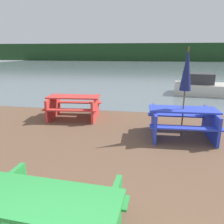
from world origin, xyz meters
TOP-DOWN VIEW (x-y plane):
  - water at (0.00, 32.39)m, footprint 60.00×50.00m
  - far_treeline at (0.00, 52.39)m, footprint 80.00×1.60m
  - picnic_table_green at (-0.33, 1.10)m, footprint 1.77×1.48m
  - picnic_table_blue at (1.67, 5.10)m, footprint 1.82×1.44m
  - picnic_table_red at (-1.77, 6.30)m, footprint 1.87×1.52m
  - umbrella_navy at (1.67, 5.10)m, footprint 0.29×0.29m
  - boat at (3.84, 11.60)m, footprint 3.78×2.15m

SIDE VIEW (x-z plane):
  - water at x=0.00m, z-range 0.00..0.00m
  - boat at x=3.84m, z-range -0.15..0.97m
  - picnic_table_green at x=-0.33m, z-range 0.07..0.84m
  - picnic_table_red at x=-1.77m, z-range 0.08..0.85m
  - picnic_table_blue at x=1.67m, z-range 0.08..0.87m
  - umbrella_navy at x=1.67m, z-range 0.62..2.99m
  - far_treeline at x=0.00m, z-range 0.00..4.00m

